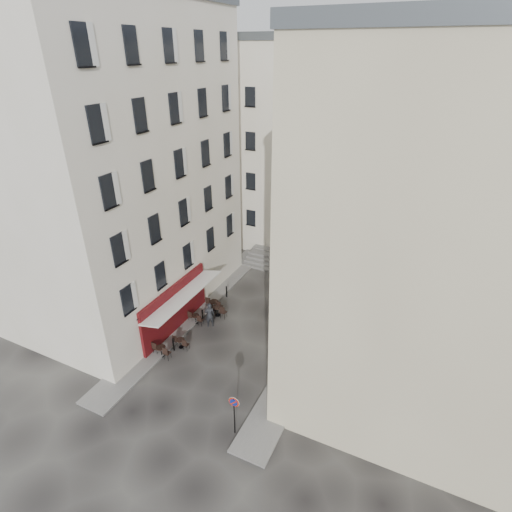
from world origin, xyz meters
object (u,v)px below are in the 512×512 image
Objects in this scene: bistro_table_a at (162,350)px; pedestrian at (210,315)px; no_parking_sign at (234,409)px; bistro_table_b at (181,342)px.

pedestrian is (1.13, 4.01, 0.48)m from bistro_table_a.
bistro_table_a is (-6.90, 3.06, -1.26)m from no_parking_sign.
bistro_table_b is at bearing 62.56° from bistro_table_a.
pedestrian is at bearing 74.28° from bistro_table_a.
no_parking_sign is at bearing -23.92° from bistro_table_a.
pedestrian reaches higher than bistro_table_a.
pedestrian is (-5.77, 7.08, -0.79)m from no_parking_sign.
bistro_table_a is 1.11× the size of bistro_table_b.
no_parking_sign is 1.29× the size of pedestrian.
pedestrian is at bearing 79.91° from bistro_table_b.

